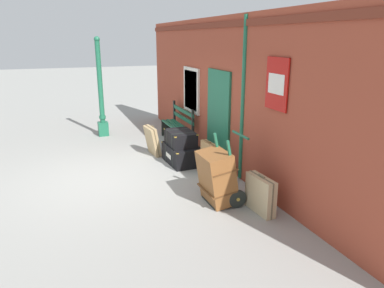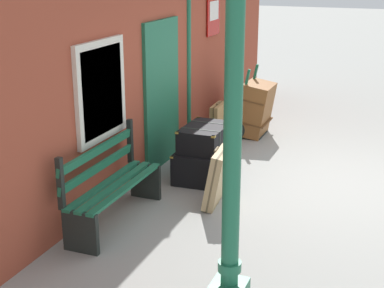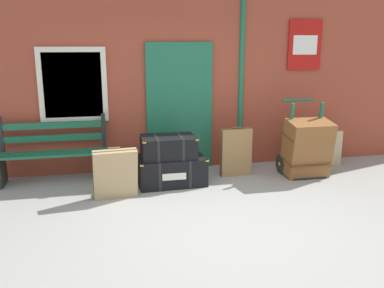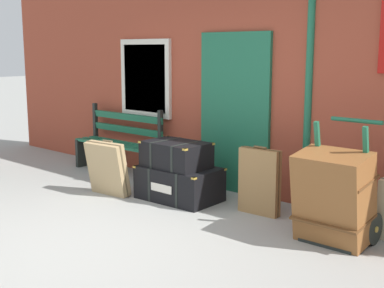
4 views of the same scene
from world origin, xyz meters
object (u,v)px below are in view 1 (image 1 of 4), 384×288
lamp_post (101,100)px  porters_trolley (226,186)px  large_brown_trunk (217,177)px  suitcase_beige (152,141)px  suitcase_tan (260,194)px  suitcase_cream (208,161)px  steamer_trunk_base (182,154)px  steamer_trunk_middle (181,138)px  platform_bench (178,126)px

lamp_post → porters_trolley: 5.51m
porters_trolley → large_brown_trunk: porters_trolley is taller
suitcase_beige → suitcase_tan: bearing=13.7°
suitcase_cream → suitcase_tan: (1.65, 0.21, -0.08)m
steamer_trunk_base → steamer_trunk_middle: (-0.04, -0.02, 0.37)m
steamer_trunk_middle → suitcase_cream: 1.16m
lamp_post → suitcase_cream: bearing=20.2°
steamer_trunk_base → suitcase_beige: bearing=-150.6°
lamp_post → suitcase_beige: bearing=21.3°
porters_trolley → suitcase_beige: porters_trolley is taller
porters_trolley → suitcase_tan: (0.57, 0.35, 0.03)m
platform_bench → suitcase_cream: size_ratio=1.99×
large_brown_trunk → suitcase_beige: (-3.00, -0.35, -0.11)m
porters_trolley → suitcase_beige: size_ratio=1.64×
steamer_trunk_middle → suitcase_beige: (-0.80, -0.46, -0.23)m
lamp_post → platform_bench: 2.39m
platform_bench → suitcase_beige: size_ratio=2.20×
steamer_trunk_base → suitcase_cream: size_ratio=1.29×
large_brown_trunk → suitcase_tan: size_ratio=1.44×
suitcase_beige → porters_trolley: bearing=9.9°
steamer_trunk_middle → porters_trolley: 2.22m
steamer_trunk_base → porters_trolley: (2.16, 0.05, 0.06)m
lamp_post → suitcase_beige: size_ratio=3.85×
steamer_trunk_middle → lamp_post: bearing=-156.4°
steamer_trunk_base → large_brown_trunk: (2.16, -0.12, 0.26)m
large_brown_trunk → suitcase_cream: 1.12m
steamer_trunk_base → platform_bench: bearing=164.0°
large_brown_trunk → suitcase_cream: size_ratio=1.17×
lamp_post → steamer_trunk_middle: size_ratio=3.46×
porters_trolley → suitcase_tan: size_ratio=1.84×
porters_trolley → suitcase_cream: (-1.07, 0.13, 0.11)m
large_brown_trunk → suitcase_beige: 3.02m
steamer_trunk_base → large_brown_trunk: bearing=-3.2°
large_brown_trunk → suitcase_tan: 0.79m
suitcase_tan → lamp_post: bearing=-163.3°
steamer_trunk_base → suitcase_cream: bearing=9.7°
steamer_trunk_base → suitcase_beige: size_ratio=1.43×
suitcase_beige → suitcase_tan: suitcase_beige is taller
suitcase_cream → suitcase_tan: 1.66m
steamer_trunk_base → porters_trolley: porters_trolley is taller
porters_trolley → large_brown_trunk: size_ratio=1.28×
lamp_post → platform_bench: size_ratio=1.75×
steamer_trunk_middle → suitcase_tan: 2.82m
steamer_trunk_base → suitcase_tan: size_ratio=1.59×
porters_trolley → suitcase_beige: 3.05m
lamp_post → suitcase_beige: 2.54m
lamp_post → large_brown_trunk: bearing=13.2°
lamp_post → steamer_trunk_base: size_ratio=2.70×
lamp_post → steamer_trunk_middle: (3.08, 1.34, -0.47)m
lamp_post → steamer_trunk_middle: 3.39m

